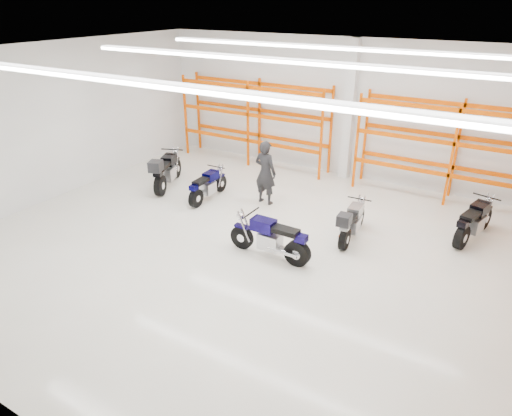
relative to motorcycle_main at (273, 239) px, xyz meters
The scene contains 11 objects.
ground 0.72m from the motorcycle_main, 163.96° to the left, with size 14.00×14.00×0.00m, color beige.
room_shell 2.85m from the motorcycle_main, 161.36° to the left, with size 14.02×12.02×4.51m.
motorcycle_main is the anchor object (origin of this frame).
motorcycle_back_a 5.39m from the motorcycle_main, 158.02° to the left, with size 1.15×2.23×1.19m.
motorcycle_back_b 3.85m from the motorcycle_main, 149.82° to the left, with size 0.62×1.87×0.92m.
motorcycle_back_c 2.16m from the motorcycle_main, 53.89° to the left, with size 0.62×1.96×1.00m.
motorcycle_back_d 5.14m from the motorcycle_main, 40.80° to the left, with size 0.86×2.05×1.02m.
standing_man 3.21m from the motorcycle_main, 122.91° to the left, with size 0.70×0.46×1.91m, color black.
structural_column 6.24m from the motorcycle_main, 94.85° to the left, with size 0.32×0.32×4.50m, color white.
pallet_racking_back_left 6.97m from the motorcycle_main, 124.78° to the left, with size 5.67×0.87×3.00m.
pallet_racking_back_right 6.46m from the motorcycle_main, 62.78° to the left, with size 5.67×0.87×3.00m.
Camera 1 is at (4.95, -8.33, 5.63)m, focal length 32.00 mm.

